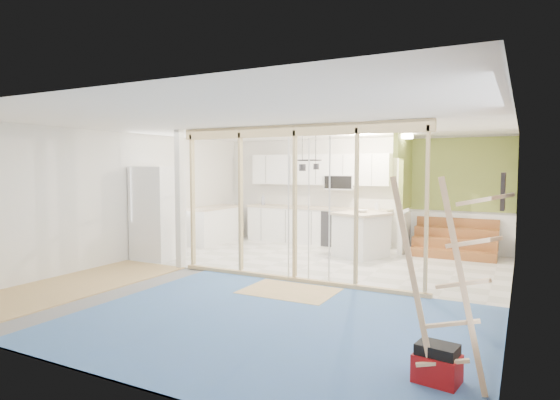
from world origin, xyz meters
The scene contains 17 objects.
room centered at (0.00, 0.00, 1.30)m, with size 7.01×8.01×2.61m.
floor_overlays centered at (0.07, 0.06, 0.01)m, with size 7.00×8.00×0.03m.
stud_frame centered at (-0.24, 0.00, 1.59)m, with size 4.66×0.14×2.60m.
base_cabinets centered at (-1.61, 3.36, 0.47)m, with size 4.45×2.24×0.93m.
upper_cabinets centered at (-0.84, 3.82, 1.82)m, with size 3.60×0.41×0.85m.
green_partition centered at (2.04, 3.66, 0.94)m, with size 2.25×1.51×2.60m.
pot_rack centered at (-0.31, 1.89, 2.00)m, with size 0.52×0.52×0.72m.
sheathing_panel centered at (3.48, -2.00, 1.30)m, with size 0.02×4.00×2.60m, color #9E7455.
electrical_panel centered at (3.43, -1.40, 1.65)m, with size 0.04×0.30×0.40m, color #323237.
ceiling_light centered at (1.40, 3.00, 2.54)m, with size 0.32×0.32×0.08m, color #FFEABF.
fridge centered at (-3.06, 0.45, 0.96)m, with size 0.85×0.82×1.92m.
island centered at (0.60, 2.59, 0.47)m, with size 1.28×1.28×0.95m.
bowl centered at (0.60, 2.65, 0.98)m, with size 0.24×0.24×0.06m, color silver.
soap_bottle_a centered at (-2.40, 3.67, 1.08)m, with size 0.12×0.12×0.30m, color #A1A3B4.
soap_bottle_b centered at (0.62, 3.72, 1.03)m, with size 0.09×0.09×0.20m, color silver.
toolbox centered at (3.00, -2.71, 0.17)m, with size 0.42×0.34×0.36m.
ladder centered at (3.06, -2.83, 0.93)m, with size 0.98×0.12×1.82m.
Camera 1 is at (3.63, -6.88, 1.90)m, focal length 30.00 mm.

